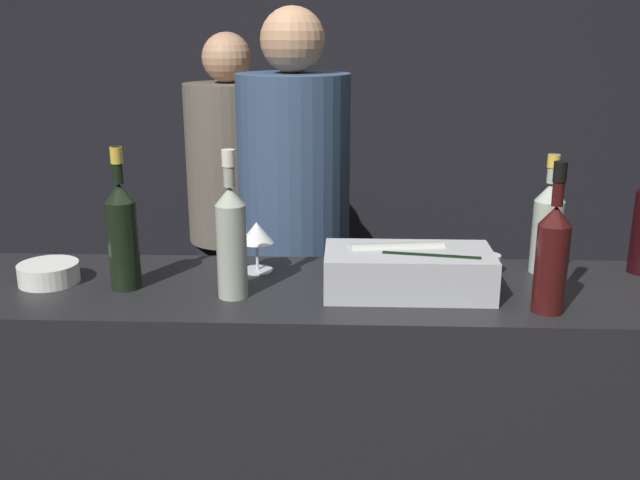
% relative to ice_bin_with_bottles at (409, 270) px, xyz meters
% --- Properties ---
extents(wall_back_chalkboard, '(6.40, 0.06, 2.80)m').
position_rel_ice_bin_with_bottles_xyz_m(wall_back_chalkboard, '(-0.23, 2.21, 0.34)').
color(wall_back_chalkboard, black).
rests_on(wall_back_chalkboard, ground_plane).
extents(bar_counter, '(2.00, 0.50, 1.00)m').
position_rel_ice_bin_with_bottles_xyz_m(bar_counter, '(-0.23, 0.03, -0.56)').
color(bar_counter, black).
rests_on(bar_counter, ground_plane).
extents(ice_bin_with_bottles, '(0.43, 0.21, 0.12)m').
position_rel_ice_bin_with_bottles_xyz_m(ice_bin_with_bottles, '(0.00, 0.00, 0.00)').
color(ice_bin_with_bottles, '#B7BABF').
rests_on(ice_bin_with_bottles, bar_counter).
extents(bowl_white, '(0.16, 0.16, 0.05)m').
position_rel_ice_bin_with_bottles_xyz_m(bowl_white, '(-0.95, 0.03, -0.03)').
color(bowl_white, white).
rests_on(bowl_white, bar_counter).
extents(wine_glass, '(0.10, 0.10, 0.14)m').
position_rel_ice_bin_with_bottles_xyz_m(wine_glass, '(-0.41, 0.15, 0.04)').
color(wine_glass, silver).
rests_on(wine_glass, bar_counter).
extents(candle_votive, '(0.06, 0.06, 0.05)m').
position_rel_ice_bin_with_bottles_xyz_m(candle_votive, '(0.23, 0.15, -0.03)').
color(candle_votive, silver).
rests_on(candle_votive, bar_counter).
extents(white_wine_bottle, '(0.08, 0.08, 0.37)m').
position_rel_ice_bin_with_bottles_xyz_m(white_wine_bottle, '(-0.44, -0.05, 0.09)').
color(white_wine_bottle, '#9EA899').
rests_on(white_wine_bottle, bar_counter).
extents(champagne_bottle, '(0.08, 0.08, 0.37)m').
position_rel_ice_bin_with_bottles_xyz_m(champagne_bottle, '(-0.73, 0.01, 0.09)').
color(champagne_bottle, black).
rests_on(champagne_bottle, bar_counter).
extents(red_wine_bottle_black_foil, '(0.08, 0.08, 0.36)m').
position_rel_ice_bin_with_bottles_xyz_m(red_wine_bottle_black_foil, '(0.32, -0.12, 0.08)').
color(red_wine_bottle_black_foil, '#380F0F').
rests_on(red_wine_bottle_black_foil, bar_counter).
extents(rose_wine_bottle, '(0.08, 0.08, 0.33)m').
position_rel_ice_bin_with_bottles_xyz_m(rose_wine_bottle, '(0.39, 0.18, 0.07)').
color(rose_wine_bottle, '#9EA899').
rests_on(rose_wine_bottle, bar_counter).
extents(person_in_hoodie, '(0.38, 0.38, 1.72)m').
position_rel_ice_bin_with_bottles_xyz_m(person_in_hoodie, '(-0.34, 0.63, -0.10)').
color(person_in_hoodie, black).
rests_on(person_in_hoodie, ground_plane).
extents(person_blond_tee, '(0.38, 0.38, 1.63)m').
position_rel_ice_bin_with_bottles_xyz_m(person_blond_tee, '(-0.67, 1.34, -0.15)').
color(person_blond_tee, black).
rests_on(person_blond_tee, ground_plane).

